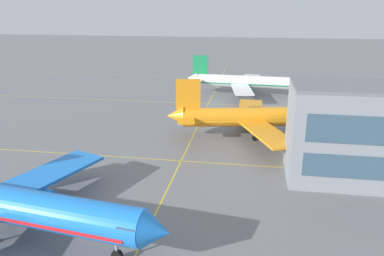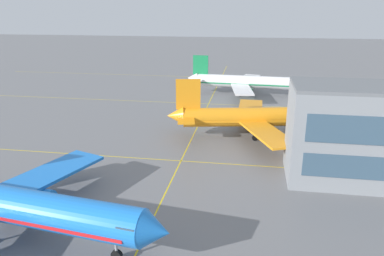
# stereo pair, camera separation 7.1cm
# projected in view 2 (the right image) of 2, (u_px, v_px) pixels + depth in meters

# --- Properties ---
(airliner_second_row) EXTENTS (37.62, 31.98, 11.74)m
(airliner_second_row) POSITION_uv_depth(u_px,v_px,m) (261.00, 117.00, 74.30)
(airliner_second_row) COLOR orange
(airliner_second_row) RESTS_ON ground
(airliner_third_row) EXTENTS (35.97, 30.98, 11.18)m
(airliner_third_row) POSITION_uv_depth(u_px,v_px,m) (246.00, 82.00, 109.46)
(airliner_third_row) COLOR white
(airliner_third_row) RESTS_ON ground
(taxiway_markings) EXTENTS (165.90, 172.61, 0.01)m
(taxiway_markings) POSITION_uv_depth(u_px,v_px,m) (198.00, 126.00, 81.90)
(taxiway_markings) COLOR yellow
(taxiway_markings) RESTS_ON ground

